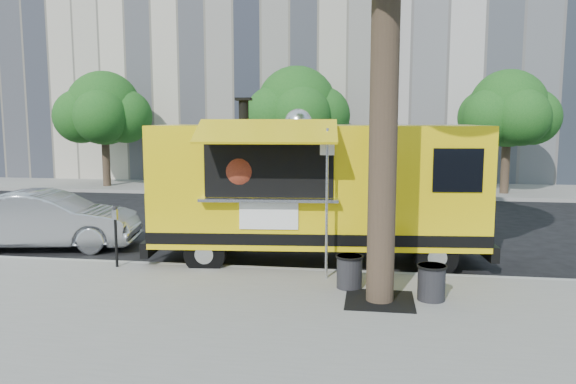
{
  "coord_description": "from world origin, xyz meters",
  "views": [
    {
      "loc": [
        2.44,
        -12.48,
        3.35
      ],
      "look_at": [
        0.54,
        0.0,
        1.68
      ],
      "focal_mm": 35.0,
      "sensor_mm": 36.0,
      "label": 1
    }
  ],
  "objects_px": {
    "far_tree_c": "(508,109)",
    "sign_post": "(327,195)",
    "parking_meter": "(116,229)",
    "far_tree_a": "(104,109)",
    "sedan": "(47,220)",
    "trash_bin_right": "(431,281)",
    "trash_bin_left": "(349,271)",
    "far_tree_b": "(297,107)",
    "food_truck": "(316,187)"
  },
  "relations": [
    {
      "from": "far_tree_a",
      "to": "far_tree_b",
      "type": "relative_size",
      "value": 0.97
    },
    {
      "from": "far_tree_a",
      "to": "far_tree_c",
      "type": "relative_size",
      "value": 1.03
    },
    {
      "from": "far_tree_a",
      "to": "parking_meter",
      "type": "xyz_separation_m",
      "value": [
        7.0,
        -13.65,
        -2.79
      ]
    },
    {
      "from": "food_truck",
      "to": "trash_bin_right",
      "type": "distance_m",
      "value": 3.86
    },
    {
      "from": "sedan",
      "to": "trash_bin_left",
      "type": "height_order",
      "value": "sedan"
    },
    {
      "from": "far_tree_b",
      "to": "trash_bin_right",
      "type": "relative_size",
      "value": 8.73
    },
    {
      "from": "far_tree_b",
      "to": "sign_post",
      "type": "relative_size",
      "value": 1.83
    },
    {
      "from": "food_truck",
      "to": "trash_bin_left",
      "type": "xyz_separation_m",
      "value": [
        0.88,
        -2.28,
        -1.29
      ]
    },
    {
      "from": "far_tree_b",
      "to": "food_truck",
      "type": "xyz_separation_m",
      "value": [
        2.16,
        -12.54,
        -2.06
      ]
    },
    {
      "from": "food_truck",
      "to": "trash_bin_left",
      "type": "relative_size",
      "value": 12.49
    },
    {
      "from": "far_tree_b",
      "to": "far_tree_c",
      "type": "xyz_separation_m",
      "value": [
        9.0,
        -0.3,
        -0.12
      ]
    },
    {
      "from": "sign_post",
      "to": "parking_meter",
      "type": "bearing_deg",
      "value": 177.48
    },
    {
      "from": "far_tree_a",
      "to": "sedan",
      "type": "distance_m",
      "value": 12.81
    },
    {
      "from": "parking_meter",
      "to": "trash_bin_left",
      "type": "xyz_separation_m",
      "value": [
        5.04,
        -0.76,
        -0.5
      ]
    },
    {
      "from": "far_tree_a",
      "to": "far_tree_b",
      "type": "distance_m",
      "value": 9.01
    },
    {
      "from": "far_tree_b",
      "to": "far_tree_c",
      "type": "height_order",
      "value": "far_tree_b"
    },
    {
      "from": "sedan",
      "to": "trash_bin_left",
      "type": "relative_size",
      "value": 7.25
    },
    {
      "from": "trash_bin_right",
      "to": "food_truck",
      "type": "bearing_deg",
      "value": 130.14
    },
    {
      "from": "far_tree_c",
      "to": "far_tree_b",
      "type": "bearing_deg",
      "value": 178.09
    },
    {
      "from": "far_tree_c",
      "to": "parking_meter",
      "type": "relative_size",
      "value": 3.9
    },
    {
      "from": "sedan",
      "to": "trash_bin_left",
      "type": "xyz_separation_m",
      "value": [
        7.83,
        -2.7,
        -0.26
      ]
    },
    {
      "from": "far_tree_b",
      "to": "sign_post",
      "type": "xyz_separation_m",
      "value": [
        2.55,
        -14.25,
        -1.98
      ]
    },
    {
      "from": "far_tree_a",
      "to": "far_tree_c",
      "type": "height_order",
      "value": "far_tree_a"
    },
    {
      "from": "sedan",
      "to": "trash_bin_right",
      "type": "height_order",
      "value": "sedan"
    },
    {
      "from": "far_tree_a",
      "to": "trash_bin_left",
      "type": "xyz_separation_m",
      "value": [
        12.04,
        -14.41,
        -3.29
      ]
    },
    {
      "from": "sign_post",
      "to": "trash_bin_left",
      "type": "height_order",
      "value": "sign_post"
    },
    {
      "from": "trash_bin_left",
      "to": "sedan",
      "type": "bearing_deg",
      "value": 161.0
    },
    {
      "from": "sedan",
      "to": "far_tree_b",
      "type": "bearing_deg",
      "value": -32.44
    },
    {
      "from": "far_tree_b",
      "to": "trash_bin_left",
      "type": "xyz_separation_m",
      "value": [
        3.04,
        -14.81,
        -3.35
      ]
    },
    {
      "from": "far_tree_a",
      "to": "far_tree_b",
      "type": "height_order",
      "value": "far_tree_b"
    },
    {
      "from": "parking_meter",
      "to": "food_truck",
      "type": "distance_m",
      "value": 4.49
    },
    {
      "from": "sedan",
      "to": "sign_post",
      "type": "bearing_deg",
      "value": -117.04
    },
    {
      "from": "far_tree_c",
      "to": "trash_bin_left",
      "type": "relative_size",
      "value": 8.35
    },
    {
      "from": "food_truck",
      "to": "trash_bin_right",
      "type": "xyz_separation_m",
      "value": [
        2.34,
        -2.78,
        -1.29
      ]
    },
    {
      "from": "far_tree_b",
      "to": "sign_post",
      "type": "distance_m",
      "value": 14.61
    },
    {
      "from": "food_truck",
      "to": "sedan",
      "type": "height_order",
      "value": "food_truck"
    },
    {
      "from": "sign_post",
      "to": "parking_meter",
      "type": "xyz_separation_m",
      "value": [
        -4.55,
        0.2,
        -0.87
      ]
    },
    {
      "from": "sign_post",
      "to": "parking_meter",
      "type": "distance_m",
      "value": 4.64
    },
    {
      "from": "far_tree_c",
      "to": "trash_bin_left",
      "type": "distance_m",
      "value": 16.02
    },
    {
      "from": "sedan",
      "to": "food_truck",
      "type": "bearing_deg",
      "value": -104.29
    },
    {
      "from": "far_tree_b",
      "to": "far_tree_c",
      "type": "distance_m",
      "value": 9.01
    },
    {
      "from": "far_tree_c",
      "to": "sign_post",
      "type": "relative_size",
      "value": 1.74
    },
    {
      "from": "far_tree_a",
      "to": "sign_post",
      "type": "height_order",
      "value": "far_tree_a"
    },
    {
      "from": "far_tree_a",
      "to": "trash_bin_left",
      "type": "relative_size",
      "value": 8.58
    },
    {
      "from": "parking_meter",
      "to": "food_truck",
      "type": "xyz_separation_m",
      "value": [
        4.16,
        1.51,
        0.79
      ]
    },
    {
      "from": "parking_meter",
      "to": "far_tree_b",
      "type": "bearing_deg",
      "value": 81.9
    },
    {
      "from": "trash_bin_right",
      "to": "parking_meter",
      "type": "bearing_deg",
      "value": 169.0
    },
    {
      "from": "far_tree_a",
      "to": "parking_meter",
      "type": "relative_size",
      "value": 4.01
    },
    {
      "from": "far_tree_b",
      "to": "food_truck",
      "type": "height_order",
      "value": "far_tree_b"
    },
    {
      "from": "parking_meter",
      "to": "trash_bin_left",
      "type": "height_order",
      "value": "parking_meter"
    }
  ]
}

